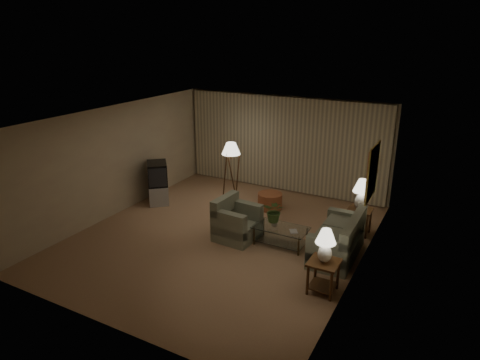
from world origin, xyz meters
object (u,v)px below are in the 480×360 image
object	(u,v)px
side_table_far	(359,217)
table_lamp_near	(326,243)
sofa	(337,240)
coffee_table	(280,233)
table_lamp_far	(362,192)
crt_tv	(157,173)
armchair	(237,223)
ottoman	(270,201)
tv_cabinet	(159,193)
side_table_near	(323,271)
vase	(274,223)
floor_lamp	(231,169)

from	to	relation	value
side_table_far	table_lamp_near	bearing A→B (deg)	-90.00
sofa	coffee_table	size ratio (longest dim) A/B	1.40
table_lamp_far	crt_tv	xyz separation A→B (m)	(-5.20, -0.62, -0.22)
armchair	sofa	bearing A→B (deg)	-79.00
crt_tv	ottoman	xyz separation A→B (m)	(2.83, 0.98, -0.59)
armchair	coffee_table	xyz separation A→B (m)	(0.96, 0.17, -0.09)
tv_cabinet	ottoman	size ratio (longest dim) A/B	1.49
side_table_near	table_lamp_far	distance (m)	2.67
sofa	crt_tv	world-z (taller)	crt_tv
armchair	vase	size ratio (longest dim) A/B	6.55
table_lamp_near	armchair	bearing A→B (deg)	154.80
tv_cabinet	floor_lamp	xyz separation A→B (m)	(1.56, 1.21, 0.56)
coffee_table	table_lamp_far	bearing A→B (deg)	45.16
sofa	crt_tv	bearing A→B (deg)	-97.90
table_lamp_near	crt_tv	size ratio (longest dim) A/B	0.72
floor_lamp	vase	size ratio (longest dim) A/B	10.23
table_lamp_far	tv_cabinet	bearing A→B (deg)	-173.20
sofa	table_lamp_near	world-z (taller)	table_lamp_near
table_lamp_near	floor_lamp	world-z (taller)	floor_lamp
armchair	table_lamp_near	distance (m)	2.61
side_table_far	coffee_table	bearing A→B (deg)	-134.84
crt_tv	sofa	bearing A→B (deg)	42.51
side_table_near	vase	xyz separation A→B (m)	(-1.49, 1.25, 0.08)
side_table_near	crt_tv	size ratio (longest dim) A/B	0.70
side_table_far	vase	distance (m)	2.01
table_lamp_far	table_lamp_near	bearing A→B (deg)	-90.00
vase	coffee_table	bearing A→B (deg)	0.00
table_lamp_far	coffee_table	distance (m)	2.04
table_lamp_near	coffee_table	distance (m)	1.96
sofa	coffee_table	bearing A→B (deg)	-85.99
side_table_far	crt_tv	size ratio (longest dim) A/B	0.70
side_table_near	vase	bearing A→B (deg)	140.05
table_lamp_far	ottoman	size ratio (longest dim) A/B	1.13
side_table_far	ottoman	distance (m)	2.40
side_table_far	sofa	bearing A→B (deg)	-96.84
table_lamp_near	table_lamp_far	world-z (taller)	table_lamp_far
table_lamp_far	tv_cabinet	size ratio (longest dim) A/B	0.76
armchair	side_table_near	distance (m)	2.55
armchair	tv_cabinet	xyz separation A→B (m)	(-2.90, 0.90, -0.12)
table_lamp_far	ottoman	bearing A→B (deg)	171.32
sofa	ottoman	distance (m)	2.74
armchair	crt_tv	size ratio (longest dim) A/B	1.16
vase	armchair	bearing A→B (deg)	-168.40
table_lamp_near	vase	xyz separation A→B (m)	(-1.49, 1.25, -0.47)
sofa	table_lamp_far	size ratio (longest dim) A/B	2.30
sofa	vase	world-z (taller)	sofa
crt_tv	floor_lamp	size ratio (longest dim) A/B	0.55
side_table_far	table_lamp_near	size ratio (longest dim) A/B	0.97
sofa	armchair	distance (m)	2.17
side_table_far	tv_cabinet	distance (m)	5.24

